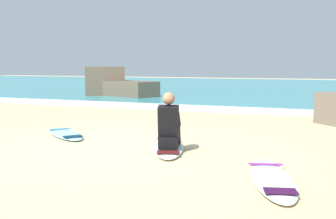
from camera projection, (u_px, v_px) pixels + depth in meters
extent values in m
plane|color=#CCB584|center=(106.00, 149.00, 7.09)|extent=(80.00, 80.00, 0.00)
cube|color=teal|center=(270.00, 87.00, 25.75)|extent=(80.00, 28.00, 0.10)
cube|color=white|center=(210.00, 109.00, 13.14)|extent=(80.00, 0.90, 0.11)
ellipsoid|color=silver|center=(169.00, 146.00, 7.15)|extent=(1.23, 2.10, 0.07)
cube|color=red|center=(169.00, 138.00, 7.72)|extent=(0.48, 0.27, 0.01)
cube|color=#4A1311|center=(168.00, 152.00, 6.49)|extent=(0.43, 0.36, 0.01)
cube|color=black|center=(168.00, 143.00, 6.75)|extent=(0.38, 0.34, 0.20)
cylinder|color=black|center=(164.00, 132.00, 6.93)|extent=(0.26, 0.43, 0.43)
cylinder|color=black|center=(164.00, 132.00, 7.14)|extent=(0.19, 0.28, 0.42)
cube|color=black|center=(164.00, 142.00, 7.23)|extent=(0.16, 0.24, 0.05)
cylinder|color=black|center=(175.00, 132.00, 6.91)|extent=(0.26, 0.43, 0.43)
cylinder|color=black|center=(177.00, 132.00, 7.11)|extent=(0.19, 0.28, 0.42)
cube|color=black|center=(178.00, 142.00, 7.20)|extent=(0.16, 0.24, 0.05)
cube|color=black|center=(169.00, 122.00, 6.75)|extent=(0.41, 0.38, 0.57)
sphere|color=#A37556|center=(169.00, 98.00, 6.74)|extent=(0.21, 0.21, 0.21)
cylinder|color=black|center=(161.00, 119.00, 6.91)|extent=(0.20, 0.41, 0.31)
cylinder|color=black|center=(178.00, 119.00, 6.88)|extent=(0.20, 0.41, 0.31)
ellipsoid|color=#9ED1E5|center=(66.00, 134.00, 8.43)|extent=(1.67, 1.48, 0.07)
cube|color=#1E7FB7|center=(60.00, 129.00, 8.85)|extent=(0.38, 0.44, 0.01)
cube|color=#0A2C40|center=(73.00, 136.00, 7.95)|extent=(0.42, 0.43, 0.01)
ellipsoid|color=white|center=(272.00, 178.00, 5.14)|extent=(1.07, 2.11, 0.07)
cube|color=purple|center=(265.00, 164.00, 5.71)|extent=(0.49, 0.23, 0.01)
cube|color=#351037|center=(280.00, 191.00, 4.49)|extent=(0.42, 0.33, 0.01)
cube|color=brown|center=(121.00, 89.00, 18.24)|extent=(1.38, 1.41, 0.76)
cube|color=brown|center=(140.00, 90.00, 17.49)|extent=(1.66, 1.64, 0.76)
cube|color=brown|center=(105.00, 82.00, 18.77)|extent=(2.37, 2.34, 1.40)
cube|color=#756656|center=(336.00, 109.00, 9.96)|extent=(1.08, 1.09, 0.79)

